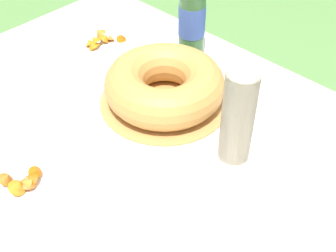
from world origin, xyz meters
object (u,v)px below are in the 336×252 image
(cider_bottle_green, at_px, (192,13))
(snack_plate_left, at_px, (28,184))
(bundt_cake, at_px, (164,85))
(cup_stack, at_px, (238,117))
(snack_plate_right, at_px, (104,41))

(cider_bottle_green, xyz_separation_m, snack_plate_left, (0.10, -0.63, -0.13))
(bundt_cake, distance_m, cup_stack, 0.27)
(cup_stack, bearing_deg, snack_plate_right, 168.95)
(bundt_cake, bearing_deg, snack_plate_right, 167.33)
(bundt_cake, height_order, cup_stack, cup_stack)
(bundt_cake, distance_m, snack_plate_left, 0.42)
(bundt_cake, distance_m, snack_plate_right, 0.34)
(snack_plate_left, distance_m, snack_plate_right, 0.59)
(cup_stack, distance_m, snack_plate_right, 0.61)
(cup_stack, xyz_separation_m, snack_plate_left, (-0.26, -0.37, -0.11))
(snack_plate_left, bearing_deg, cup_stack, 54.91)
(bundt_cake, height_order, cider_bottle_green, cider_bottle_green)
(cup_stack, bearing_deg, cider_bottle_green, 144.23)
(snack_plate_left, height_order, snack_plate_right, snack_plate_right)
(bundt_cake, bearing_deg, cider_bottle_green, 115.07)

